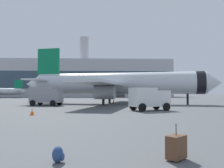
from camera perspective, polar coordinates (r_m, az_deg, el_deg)
airplane_at_gate at (r=41.34m, az=1.04°, el=0.11°), size 35.36×32.19×10.50m
service_truck at (r=37.51m, az=-16.03°, el=-2.71°), size 5.19×3.48×2.90m
cargo_van at (r=26.57m, az=9.17°, el=-3.39°), size 4.82×3.52×2.60m
safety_cone_near at (r=44.32m, az=0.38°, el=-4.28°), size 0.44×0.44×0.76m
safety_cone_mid at (r=38.87m, az=13.83°, el=-4.58°), size 0.44×0.44×0.68m
safety_cone_far at (r=22.30m, az=-19.15°, el=-6.49°), size 0.44×0.44×0.63m
rolling_suitcase at (r=7.56m, az=15.61°, el=-14.78°), size 0.74×0.73×1.10m
traveller_backpack at (r=7.25m, az=-13.16°, el=-16.66°), size 0.36×0.40×0.48m
terminal_building at (r=113.64m, az=-8.31°, el=1.29°), size 87.85×20.64×29.25m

